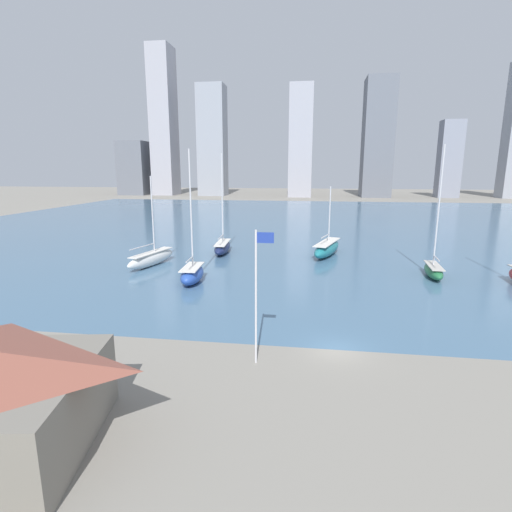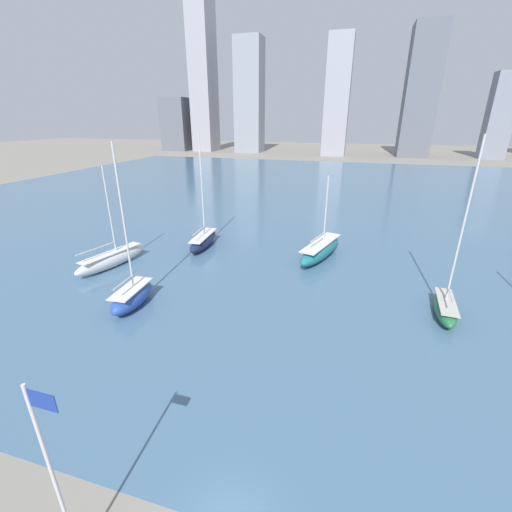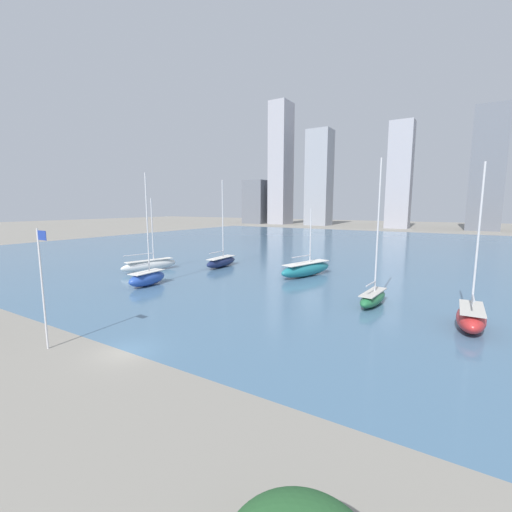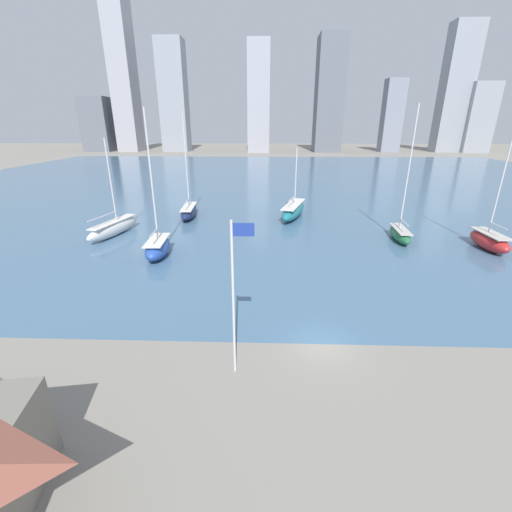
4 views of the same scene
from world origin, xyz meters
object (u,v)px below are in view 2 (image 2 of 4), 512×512
sailboat_teal (320,250)px  sailboat_blue (132,296)px  sailboat_white (112,259)px  flag_pole (54,475)px  sailboat_green (445,306)px  sailboat_navy (203,240)px

sailboat_teal → sailboat_blue: bearing=-115.9°
sailboat_blue → sailboat_white: sailboat_blue is taller
sailboat_blue → sailboat_white: bearing=133.7°
flag_pole → sailboat_green: 31.49m
sailboat_teal → sailboat_navy: sailboat_navy is taller
flag_pole → sailboat_white: size_ratio=0.76×
sailboat_navy → sailboat_green: bearing=-23.3°
sailboat_green → flag_pole: bearing=-122.0°
flag_pole → sailboat_navy: (-10.58, 35.57, -4.09)m
sailboat_teal → sailboat_white: 26.18m
flag_pole → sailboat_navy: 37.34m
sailboat_teal → sailboat_green: bearing=-24.0°
sailboat_teal → sailboat_white: (-24.19, -10.02, -0.09)m
sailboat_green → sailboat_blue: 29.51m
flag_pole → sailboat_teal: bearing=80.9°
flag_pole → sailboat_white: 32.12m
flag_pole → sailboat_blue: 21.54m
sailboat_blue → sailboat_teal: (16.07, 17.52, 0.01)m
sailboat_green → sailboat_blue: bearing=-162.7°
flag_pole → sailboat_navy: sailboat_navy is taller
flag_pole → sailboat_teal: 36.70m
sailboat_navy → sailboat_white: sailboat_navy is taller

